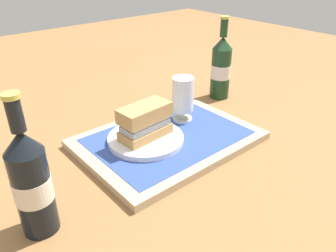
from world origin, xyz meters
The scene contains 8 objects.
ground_plane centered at (0.00, 0.00, 0.00)m, with size 3.00×3.00×0.00m, color olive.
tray centered at (0.00, 0.00, 0.01)m, with size 0.44×0.32×0.02m, color tan.
placemat centered at (0.00, 0.00, 0.02)m, with size 0.38×0.27×0.00m, color #2D4793.
plate centered at (-0.06, 0.02, 0.03)m, with size 0.19×0.19×0.01m, color white.
sandwich centered at (-0.06, 0.02, 0.08)m, with size 0.14×0.07×0.08m.
beer_glass centered at (0.09, 0.04, 0.09)m, with size 0.06×0.06×0.12m.
beer_bottle centered at (0.33, 0.12, 0.10)m, with size 0.07×0.07×0.27m.
second_bottle centered at (-0.37, -0.08, 0.10)m, with size 0.07×0.07×0.27m.
Camera 1 is at (-0.48, -0.57, 0.45)m, focal length 35.70 mm.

